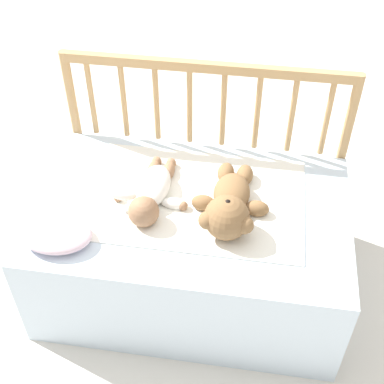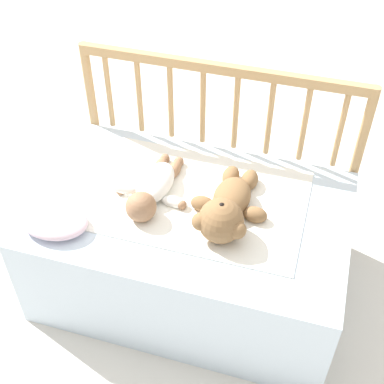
# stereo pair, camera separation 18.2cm
# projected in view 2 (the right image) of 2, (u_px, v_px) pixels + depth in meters

# --- Properties ---
(ground_plane) EXTENTS (12.00, 12.00, 0.00)m
(ground_plane) POSITION_uv_depth(u_px,v_px,m) (191.00, 282.00, 2.14)
(ground_plane) COLOR silver
(crib_mattress) EXTENTS (1.09, 0.70, 0.42)m
(crib_mattress) POSITION_uv_depth(u_px,v_px,m) (191.00, 247.00, 1.99)
(crib_mattress) COLOR silver
(crib_mattress) RESTS_ON ground_plane
(crib_rail) EXTENTS (1.09, 0.04, 0.77)m
(crib_rail) POSITION_uv_depth(u_px,v_px,m) (219.00, 119.00, 2.03)
(crib_rail) COLOR tan
(crib_rail) RESTS_ON ground_plane
(blanket) EXTENTS (0.76, 0.51, 0.01)m
(blanket) POSITION_uv_depth(u_px,v_px,m) (197.00, 199.00, 1.88)
(blanket) COLOR white
(blanket) RESTS_ON crib_mattress
(teddy_bear) EXTENTS (0.27, 0.39, 0.15)m
(teddy_bear) POSITION_uv_depth(u_px,v_px,m) (227.00, 208.00, 1.76)
(teddy_bear) COLOR olive
(teddy_bear) RESTS_ON crib_mattress
(baby) EXTENTS (0.27, 0.37, 0.10)m
(baby) POSITION_uv_depth(u_px,v_px,m) (153.00, 188.00, 1.86)
(baby) COLOR white
(baby) RESTS_ON crib_mattress
(small_pillow) EXTENTS (0.23, 0.17, 0.06)m
(small_pillow) POSITION_uv_depth(u_px,v_px,m) (54.00, 221.00, 1.76)
(small_pillow) COLOR silver
(small_pillow) RESTS_ON crib_mattress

